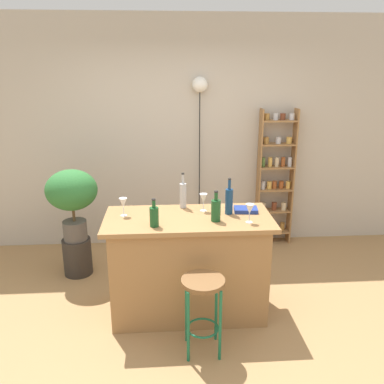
{
  "coord_description": "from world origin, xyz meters",
  "views": [
    {
      "loc": [
        -0.2,
        -3.03,
        2.22
      ],
      "look_at": [
        0.05,
        0.55,
        1.09
      ],
      "focal_mm": 37.96,
      "sensor_mm": 36.0,
      "label": 1
    }
  ],
  "objects_px": {
    "potted_plant": "(72,194)",
    "plant_stool": "(78,256)",
    "bottle_soda_blue": "(154,216)",
    "bottle_spirits_clear": "(229,201)",
    "wine_glass_left": "(123,203)",
    "pendant_globe_light": "(200,88)",
    "wine_glass_right": "(203,199)",
    "bottle_sauce_amber": "(216,210)",
    "bottle_vinegar": "(183,195)",
    "spice_shelf": "(276,177)",
    "wine_glass_center": "(250,209)",
    "cookbook": "(246,210)",
    "bar_stool": "(203,298)"
  },
  "relations": [
    {
      "from": "spice_shelf",
      "to": "wine_glass_center",
      "type": "xyz_separation_m",
      "value": [
        -0.68,
        -1.65,
        0.18
      ]
    },
    {
      "from": "bar_stool",
      "to": "wine_glass_left",
      "type": "relative_size",
      "value": 3.92
    },
    {
      "from": "bottle_vinegar",
      "to": "pendant_globe_light",
      "type": "height_order",
      "value": "pendant_globe_light"
    },
    {
      "from": "spice_shelf",
      "to": "wine_glass_center",
      "type": "distance_m",
      "value": 1.8
    },
    {
      "from": "bottle_vinegar",
      "to": "wine_glass_right",
      "type": "xyz_separation_m",
      "value": [
        0.18,
        -0.11,
        -0.01
      ]
    },
    {
      "from": "plant_stool",
      "to": "bottle_sauce_amber",
      "type": "bearing_deg",
      "value": -32.79
    },
    {
      "from": "bottle_spirits_clear",
      "to": "wine_glass_right",
      "type": "distance_m",
      "value": 0.24
    },
    {
      "from": "potted_plant",
      "to": "wine_glass_left",
      "type": "distance_m",
      "value": 0.96
    },
    {
      "from": "pendant_globe_light",
      "to": "bottle_vinegar",
      "type": "bearing_deg",
      "value": -101.69
    },
    {
      "from": "wine_glass_center",
      "to": "bottle_spirits_clear",
      "type": "bearing_deg",
      "value": 122.18
    },
    {
      "from": "bottle_spirits_clear",
      "to": "wine_glass_left",
      "type": "xyz_separation_m",
      "value": [
        -0.94,
        0.01,
        -0.01
      ]
    },
    {
      "from": "plant_stool",
      "to": "potted_plant",
      "type": "distance_m",
      "value": 0.72
    },
    {
      "from": "bottle_spirits_clear",
      "to": "spice_shelf",
      "type": "bearing_deg",
      "value": 60.19
    },
    {
      "from": "pendant_globe_light",
      "to": "cookbook",
      "type": "bearing_deg",
      "value": -78.18
    },
    {
      "from": "bottle_sauce_amber",
      "to": "pendant_globe_light",
      "type": "xyz_separation_m",
      "value": [
        0.0,
        1.64,
        0.92
      ]
    },
    {
      "from": "spice_shelf",
      "to": "wine_glass_center",
      "type": "relative_size",
      "value": 10.51
    },
    {
      "from": "potted_plant",
      "to": "bottle_sauce_amber",
      "type": "xyz_separation_m",
      "value": [
        1.41,
        -0.91,
        0.12
      ]
    },
    {
      "from": "bottle_soda_blue",
      "to": "wine_glass_right",
      "type": "height_order",
      "value": "bottle_soda_blue"
    },
    {
      "from": "potted_plant",
      "to": "bottle_spirits_clear",
      "type": "height_order",
      "value": "bottle_spirits_clear"
    },
    {
      "from": "bottle_soda_blue",
      "to": "spice_shelf",
      "type": "bearing_deg",
      "value": 48.67
    },
    {
      "from": "bottle_soda_blue",
      "to": "wine_glass_left",
      "type": "xyz_separation_m",
      "value": [
        -0.28,
        0.27,
        0.03
      ]
    },
    {
      "from": "potted_plant",
      "to": "bottle_vinegar",
      "type": "xyz_separation_m",
      "value": [
        1.15,
        -0.55,
        0.15
      ]
    },
    {
      "from": "plant_stool",
      "to": "bottle_spirits_clear",
      "type": "height_order",
      "value": "bottle_spirits_clear"
    },
    {
      "from": "spice_shelf",
      "to": "bottle_sauce_amber",
      "type": "distance_m",
      "value": 1.87
    },
    {
      "from": "potted_plant",
      "to": "pendant_globe_light",
      "type": "distance_m",
      "value": 1.9
    },
    {
      "from": "bar_stool",
      "to": "wine_glass_center",
      "type": "distance_m",
      "value": 0.83
    },
    {
      "from": "bottle_vinegar",
      "to": "wine_glass_left",
      "type": "relative_size",
      "value": 2.04
    },
    {
      "from": "bar_stool",
      "to": "plant_stool",
      "type": "xyz_separation_m",
      "value": [
        -1.26,
        1.37,
        -0.28
      ]
    },
    {
      "from": "bar_stool",
      "to": "pendant_globe_light",
      "type": "bearing_deg",
      "value": 85.83
    },
    {
      "from": "bottle_vinegar",
      "to": "wine_glass_left",
      "type": "bearing_deg",
      "value": -161.28
    },
    {
      "from": "spice_shelf",
      "to": "wine_glass_left",
      "type": "height_order",
      "value": "spice_shelf"
    },
    {
      "from": "bar_stool",
      "to": "bottle_spirits_clear",
      "type": "distance_m",
      "value": 0.91
    },
    {
      "from": "bottle_sauce_amber",
      "to": "bottle_soda_blue",
      "type": "bearing_deg",
      "value": -170.55
    },
    {
      "from": "cookbook",
      "to": "spice_shelf",
      "type": "bearing_deg",
      "value": 70.58
    },
    {
      "from": "wine_glass_left",
      "to": "cookbook",
      "type": "height_order",
      "value": "wine_glass_left"
    },
    {
      "from": "wine_glass_left",
      "to": "bottle_spirits_clear",
      "type": "bearing_deg",
      "value": -0.84
    },
    {
      "from": "potted_plant",
      "to": "wine_glass_right",
      "type": "xyz_separation_m",
      "value": [
        1.33,
        -0.65,
        0.14
      ]
    },
    {
      "from": "wine_glass_left",
      "to": "wine_glass_center",
      "type": "relative_size",
      "value": 1.0
    },
    {
      "from": "cookbook",
      "to": "pendant_globe_light",
      "type": "xyz_separation_m",
      "value": [
        -0.3,
        1.43,
        1.0
      ]
    },
    {
      "from": "bottle_soda_blue",
      "to": "bottle_spirits_clear",
      "type": "bearing_deg",
      "value": 20.93
    },
    {
      "from": "wine_glass_left",
      "to": "pendant_globe_light",
      "type": "distance_m",
      "value": 1.9
    },
    {
      "from": "potted_plant",
      "to": "bottle_vinegar",
      "type": "relative_size",
      "value": 2.33
    },
    {
      "from": "bottle_sauce_amber",
      "to": "wine_glass_left",
      "type": "relative_size",
      "value": 1.64
    },
    {
      "from": "cookbook",
      "to": "wine_glass_right",
      "type": "bearing_deg",
      "value": 179.56
    },
    {
      "from": "spice_shelf",
      "to": "bottle_soda_blue",
      "type": "height_order",
      "value": "spice_shelf"
    },
    {
      "from": "wine_glass_center",
      "to": "spice_shelf",
      "type": "bearing_deg",
      "value": 67.67
    },
    {
      "from": "bar_stool",
      "to": "bottle_sauce_amber",
      "type": "distance_m",
      "value": 0.74
    },
    {
      "from": "wine_glass_right",
      "to": "pendant_globe_light",
      "type": "xyz_separation_m",
      "value": [
        0.08,
        1.39,
        0.9
      ]
    },
    {
      "from": "spice_shelf",
      "to": "cookbook",
      "type": "xyz_separation_m",
      "value": [
        -0.66,
        -1.39,
        0.08
      ]
    },
    {
      "from": "potted_plant",
      "to": "plant_stool",
      "type": "bearing_deg",
      "value": 180.0
    }
  ]
}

